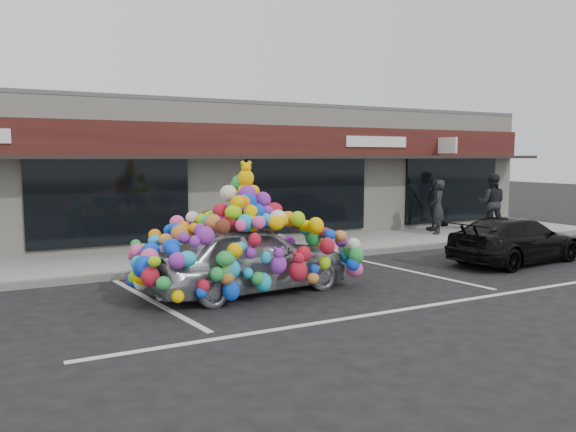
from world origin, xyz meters
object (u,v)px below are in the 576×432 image
pedestrian_a (438,207)px  pedestrian_c (434,205)px  black_sedan (515,240)px  pedestrian_b (492,202)px  toy_car (248,249)px

pedestrian_a → pedestrian_c: 0.82m
black_sedan → pedestrian_c: size_ratio=2.24×
pedestrian_b → pedestrian_c: pedestrian_b is taller
toy_car → pedestrian_c: toy_car is taller
black_sedan → pedestrian_a: bearing=-22.6°
black_sedan → pedestrian_b: pedestrian_b is taller
black_sedan → pedestrian_b: (3.38, 3.90, 0.54)m
pedestrian_b → toy_car: bearing=62.4°
toy_car → pedestrian_b: size_ratio=2.33×
toy_car → black_sedan: bearing=-98.3°
black_sedan → pedestrian_a: 4.34m
pedestrian_b → pedestrian_c: bearing=15.0°
pedestrian_c → pedestrian_a: bearing=-16.2°
toy_car → pedestrian_a: bearing=-71.3°
black_sedan → pedestrian_a: size_ratio=2.26×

